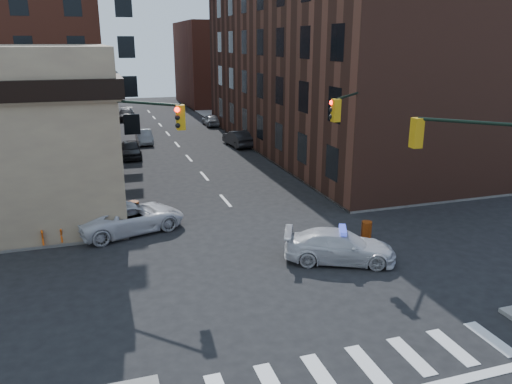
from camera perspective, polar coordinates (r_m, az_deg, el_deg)
ground at (r=21.26m, az=3.33°, el=-8.87°), size 140.00×140.00×0.00m
sidewalk_ne at (r=59.53m, az=12.79°, el=7.58°), size 34.00×54.50×0.15m
commercial_row_ne at (r=45.08m, az=8.79°, el=13.83°), size 14.00×34.00×14.00m
filler_nw at (r=80.34m, az=-25.12°, el=14.44°), size 20.00×18.00×16.00m
filler_ne at (r=78.76m, az=-2.44°, el=14.48°), size 16.00×16.00×12.00m
signal_pole_nw at (r=23.70m, az=-14.67°, el=4.41°), size 3.58×3.67×8.00m
signal_pole_ne at (r=26.96m, az=11.04°, el=6.10°), size 3.67×3.58×8.00m
tree_ne_near at (r=46.53m, az=0.48°, el=9.76°), size 3.00×3.00×4.85m
tree_ne_far at (r=54.13m, az=-2.23°, el=10.75°), size 3.00×3.00×4.85m
police_car at (r=22.06m, az=9.54°, el=-6.13°), size 5.17×3.72×1.39m
pickup at (r=25.83m, az=-14.15°, el=-2.83°), size 5.87×3.92×1.50m
parked_car_wnear at (r=42.45m, az=-14.14°, el=4.75°), size 1.74×4.15×1.40m
parked_car_wfar at (r=48.19m, az=-12.66°, el=6.18°), size 1.38×3.93×1.29m
parked_car_wdeep at (r=63.56m, az=-14.61°, el=8.58°), size 2.39×4.90×1.37m
parked_car_enear at (r=45.83m, az=-2.07°, el=6.16°), size 1.96×4.58×1.47m
parked_car_efar at (r=57.60m, az=-5.15°, el=8.23°), size 1.64×3.95×1.34m
pedestrian_a at (r=26.26m, az=-20.44°, el=-2.41°), size 0.76×0.76×1.78m
pedestrian_b at (r=26.55m, az=-23.72°, el=-2.44°), size 1.06×0.90×1.89m
pedestrian_c at (r=25.56m, az=-26.38°, el=-3.77°), size 1.06×0.69×1.68m
barrel_road at (r=24.78m, az=12.51°, el=-4.31°), size 0.61×0.61×0.90m
barrel_bank at (r=27.62m, az=-13.77°, el=-2.06°), size 0.67×0.67×1.01m
barricade_nw_a at (r=25.19m, az=-22.32°, el=-4.60°), size 1.14×0.69×0.80m
barricade_nw_b at (r=26.06m, az=-27.04°, el=-4.26°), size 1.39×0.75×1.02m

